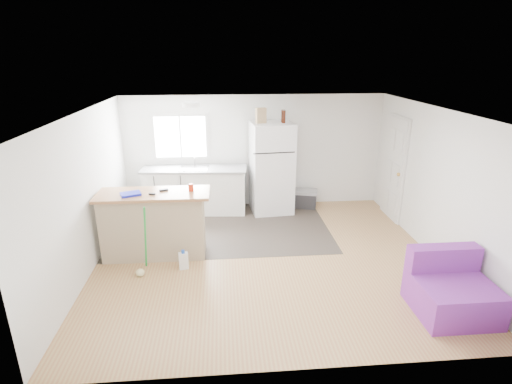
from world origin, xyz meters
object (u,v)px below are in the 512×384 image
(refrigerator, at_px, (271,168))
(blue_tray, at_px, (131,194))
(peninsula, at_px, (154,224))
(cooler, at_px, (305,198))
(kitchen_cabinets, at_px, (195,190))
(bottle_left, at_px, (284,117))
(cleaner_jug, at_px, (184,260))
(bottle_right, at_px, (283,116))
(purple_seat, at_px, (451,291))
(red_cup, at_px, (191,187))
(cardboard_box, at_px, (261,115))
(mop, at_px, (142,261))

(refrigerator, bearing_deg, blue_tray, -147.94)
(peninsula, height_order, cooler, peninsula)
(kitchen_cabinets, distance_m, blue_tray, 2.25)
(refrigerator, height_order, cooler, refrigerator)
(refrigerator, xyz_separation_m, bottle_left, (0.22, -0.08, 1.07))
(bottle_left, bearing_deg, cooler, 20.33)
(cleaner_jug, relative_size, bottle_right, 1.27)
(bottle_left, bearing_deg, peninsula, -143.79)
(cooler, distance_m, cleaner_jug, 3.45)
(refrigerator, xyz_separation_m, purple_seat, (1.90, -3.71, -0.66))
(refrigerator, bearing_deg, red_cup, -136.26)
(refrigerator, bearing_deg, bottle_left, -25.25)
(bottle_right, bearing_deg, bottle_left, -88.51)
(blue_tray, bearing_deg, cleaner_jug, -28.04)
(cardboard_box, xyz_separation_m, bottle_right, (0.45, 0.06, -0.02))
(peninsula, distance_m, blue_tray, 0.64)
(purple_seat, bearing_deg, cooler, 106.52)
(refrigerator, height_order, blue_tray, refrigerator)
(peninsula, xyz_separation_m, bottle_right, (2.38, 1.84, 1.46))
(peninsula, relative_size, cleaner_jug, 5.64)
(peninsula, distance_m, refrigerator, 2.85)
(cleaner_jug, relative_size, bottle_left, 1.27)
(kitchen_cabinets, bearing_deg, blue_tray, -108.94)
(peninsula, bearing_deg, bottle_left, 36.50)
(refrigerator, bearing_deg, cardboard_box, -176.52)
(mop, relative_size, bottle_right, 4.55)
(cardboard_box, relative_size, bottle_right, 1.20)
(cleaner_jug, bearing_deg, cardboard_box, 48.43)
(mop, height_order, red_cup, red_cup)
(refrigerator, bearing_deg, bottle_right, -0.88)
(refrigerator, relative_size, blue_tray, 6.29)
(purple_seat, distance_m, blue_tray, 4.79)
(cleaner_jug, bearing_deg, kitchen_cabinets, 78.95)
(kitchen_cabinets, height_order, purple_seat, kitchen_cabinets)
(refrigerator, distance_m, bottle_left, 1.09)
(refrigerator, xyz_separation_m, blue_tray, (-2.46, -1.91, 0.17))
(cooler, height_order, blue_tray, blue_tray)
(purple_seat, xyz_separation_m, blue_tray, (-4.36, 1.81, 0.83))
(blue_tray, distance_m, bottle_right, 3.42)
(refrigerator, relative_size, cleaner_jug, 5.94)
(peninsula, bearing_deg, cooler, 33.92)
(purple_seat, distance_m, bottle_right, 4.44)
(mop, xyz_separation_m, blue_tray, (-0.19, 0.56, 0.88))
(purple_seat, bearing_deg, mop, 163.36)
(mop, height_order, blue_tray, blue_tray)
(kitchen_cabinets, xyz_separation_m, mop, (-0.67, -2.54, -0.26))
(peninsula, relative_size, cooler, 3.08)
(cardboard_box, distance_m, bottle_left, 0.45)
(cooler, relative_size, blue_tray, 1.93)
(cleaner_jug, xyz_separation_m, bottle_right, (1.88, 2.35, 1.87))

